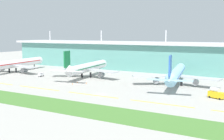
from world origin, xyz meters
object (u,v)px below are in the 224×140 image
object	(u,v)px
airliner_far_middle	(176,74)
safety_cone_right_wingtip	(86,83)
airliner_near_middle	(87,68)
safety_cone_nose_front	(77,82)
airliner_nearest	(14,64)
baggage_cart	(41,75)
safety_cone_left_wingtip	(73,84)
fuel_truck	(216,93)

from	to	relation	value
airliner_far_middle	safety_cone_right_wingtip	distance (m)	51.43
airliner_near_middle	safety_cone_nose_front	size ratio (longest dim) A/B	87.84
airliner_nearest	airliner_far_middle	bearing A→B (deg)	3.64
airliner_nearest	airliner_far_middle	distance (m)	121.51
safety_cone_nose_front	safety_cone_right_wingtip	xyz separation A→B (m)	(6.02, 0.41, 0.00)
airliner_near_middle	safety_cone_right_wingtip	distance (m)	25.48
baggage_cart	airliner_near_middle	bearing A→B (deg)	25.43
airliner_nearest	baggage_cart	size ratio (longest dim) A/B	18.80
airliner_near_middle	safety_cone_right_wingtip	xyz separation A→B (m)	(13.62, -20.65, -6.10)
safety_cone_left_wingtip	baggage_cart	bearing A→B (deg)	160.26
airliner_near_middle	safety_cone_left_wingtip	distance (m)	28.65
airliner_far_middle	safety_cone_right_wingtip	world-z (taller)	airliner_far_middle
fuel_truck	safety_cone_nose_front	xyz separation A→B (m)	(-78.26, 2.45, -1.91)
baggage_cart	safety_cone_nose_front	world-z (taller)	baggage_cart
fuel_truck	safety_cone_right_wingtip	size ratio (longest dim) A/B	10.92
airliner_near_middle	safety_cone_right_wingtip	size ratio (longest dim) A/B	87.84
airliner_near_middle	safety_cone_left_wingtip	size ratio (longest dim) A/B	87.84
airliner_far_middle	safety_cone_left_wingtip	bearing A→B (deg)	-152.50
baggage_cart	safety_cone_left_wingtip	distance (m)	39.10
airliner_nearest	safety_cone_nose_front	distance (m)	70.26
baggage_cart	safety_cone_left_wingtip	xyz separation A→B (m)	(36.79, -13.20, -0.91)
airliner_nearest	baggage_cart	world-z (taller)	airliner_nearest
baggage_cart	fuel_truck	size ratio (longest dim) A/B	0.49
airliner_far_middle	fuel_truck	xyz separation A→B (m)	(25.65, -23.78, -4.19)
airliner_far_middle	airliner_near_middle	bearing A→B (deg)	-179.75
airliner_near_middle	safety_cone_left_wingtip	bearing A→B (deg)	-72.51
safety_cone_left_wingtip	safety_cone_nose_front	xyz separation A→B (m)	(-0.81, 5.64, 0.00)
airliner_nearest	airliner_near_middle	world-z (taller)	same
safety_cone_left_wingtip	airliner_far_middle	bearing A→B (deg)	27.50
airliner_nearest	safety_cone_right_wingtip	xyz separation A→B (m)	(74.68, -13.21, -6.11)
airliner_near_middle	airliner_far_middle	xyz separation A→B (m)	(60.21, 0.26, 0.01)
airliner_nearest	safety_cone_nose_front	bearing A→B (deg)	-11.22
airliner_far_middle	fuel_truck	bearing A→B (deg)	-42.84
airliner_near_middle	baggage_cart	distance (m)	31.85
safety_cone_left_wingtip	safety_cone_nose_front	world-z (taller)	same
safety_cone_nose_front	airliner_nearest	bearing A→B (deg)	168.78
airliner_near_middle	safety_cone_left_wingtip	world-z (taller)	airliner_near_middle
airliner_near_middle	airliner_nearest	bearing A→B (deg)	-173.05
safety_cone_left_wingtip	fuel_truck	bearing A→B (deg)	2.35
airliner_nearest	safety_cone_right_wingtip	world-z (taller)	airliner_nearest
airliner_nearest	baggage_cart	distance (m)	33.64
airliner_far_middle	baggage_cart	world-z (taller)	airliner_far_middle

